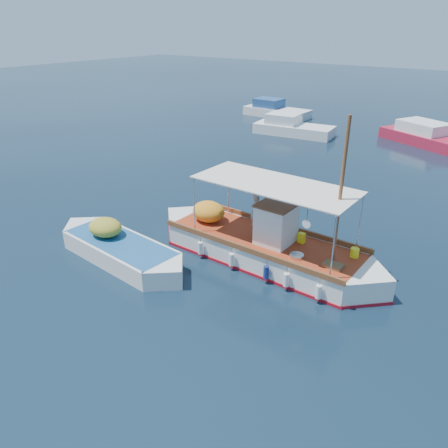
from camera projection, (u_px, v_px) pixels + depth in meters
The scene contains 6 objects.
ground at pixel (255, 267), 16.47m from camera, with size 160.00×160.00×0.00m, color black.
fishing_caique at pixel (262, 247), 16.83m from camera, with size 10.01×2.97×6.11m.
dinghy at pixel (119, 250), 16.95m from camera, with size 6.80×2.34×1.66m.
bg_boat_nw at pixel (291, 128), 35.36m from camera, with size 6.53×3.12×1.80m.
bg_boat_n at pixel (433, 139), 32.10m from camera, with size 8.82×6.26×1.80m.
bg_boat_far_w at pixel (275, 111), 42.00m from camera, with size 6.43×2.45×1.80m.
Camera 1 is at (7.34, -12.23, 8.47)m, focal length 35.00 mm.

